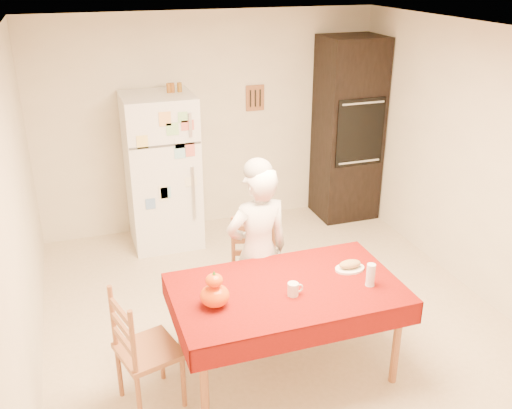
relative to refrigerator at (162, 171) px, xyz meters
name	(u,v)px	position (x,y,z in m)	size (l,w,h in m)	color
floor	(276,319)	(0.65, -1.88, -0.85)	(4.50, 4.50, 0.00)	tan
room_shell	(279,148)	(0.65, -1.88, 0.77)	(4.02, 4.52, 2.51)	beige
refrigerator	(162,171)	(0.00, 0.00, 0.00)	(0.75, 0.74, 1.70)	white
oven_cabinet	(348,130)	(2.28, 0.05, 0.25)	(0.70, 0.62, 2.20)	black
dining_table	(286,295)	(0.47, -2.54, -0.16)	(1.70, 1.00, 0.76)	brown
chair_far	(254,267)	(0.48, -1.77, -0.34)	(0.51, 0.50, 0.95)	brown
chair_left	(140,347)	(-0.64, -2.57, -0.34)	(0.50, 0.51, 0.95)	brown
seated_woman	(258,252)	(0.45, -1.95, -0.09)	(0.56, 0.36, 1.52)	silver
coffee_mug	(293,289)	(0.48, -2.66, -0.04)	(0.08, 0.08, 0.10)	silver
pumpkin_lower	(215,296)	(-0.09, -2.61, -0.01)	(0.21, 0.21, 0.16)	#E13D05
pumpkin_upper	(214,280)	(-0.09, -2.61, 0.11)	(0.12, 0.12, 0.09)	#C54E04
wine_glass	(371,275)	(1.07, -2.72, 0.00)	(0.07, 0.07, 0.18)	silver
bread_plate	(350,269)	(1.04, -2.46, -0.08)	(0.24, 0.24, 0.02)	white
bread_loaf	(350,264)	(1.04, -2.46, -0.04)	(0.18, 0.10, 0.06)	#9A714C
spice_jar_left	(169,88)	(0.14, 0.05, 0.90)	(0.05, 0.05, 0.10)	brown
spice_jar_mid	(172,88)	(0.18, 0.05, 0.90)	(0.05, 0.05, 0.10)	brown
spice_jar_right	(180,87)	(0.25, 0.05, 0.90)	(0.05, 0.05, 0.10)	#895B19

